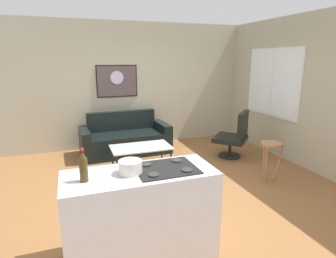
% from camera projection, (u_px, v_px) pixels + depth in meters
% --- Properties ---
extents(ground, '(6.40, 6.40, 0.04)m').
position_uv_depth(ground, '(172.00, 186.00, 4.57)').
color(ground, '#925F35').
extents(back_wall, '(6.40, 0.05, 2.80)m').
position_uv_depth(back_wall, '(136.00, 85.00, 6.44)').
color(back_wall, '#B4AD92').
rests_on(back_wall, ground).
extents(right_wall, '(0.05, 6.40, 2.80)m').
position_uv_depth(right_wall, '(295.00, 91.00, 5.35)').
color(right_wall, '#B2AB8F').
rests_on(right_wall, ground).
extents(couch, '(1.90, 0.92, 0.87)m').
position_uv_depth(couch, '(125.00, 140.00, 6.05)').
color(couch, black).
rests_on(couch, ground).
extents(coffee_table, '(1.08, 0.62, 0.44)m').
position_uv_depth(coffee_table, '(141.00, 148.00, 5.08)').
color(coffee_table, silver).
rests_on(coffee_table, ground).
extents(armchair, '(0.88, 0.88, 0.98)m').
position_uv_depth(armchair, '(235.00, 136.00, 5.71)').
color(armchair, black).
rests_on(armchair, ground).
extents(bar_stool, '(0.37, 0.37, 0.68)m').
position_uv_depth(bar_stool, '(271.00, 152.00, 4.56)').
color(bar_stool, '#A77045').
rests_on(bar_stool, ground).
extents(kitchen_counter, '(1.49, 0.61, 0.95)m').
position_uv_depth(kitchen_counter, '(141.00, 214.00, 2.83)').
color(kitchen_counter, silver).
rests_on(kitchen_counter, ground).
extents(soda_bottle, '(0.07, 0.07, 0.31)m').
position_uv_depth(soda_bottle, '(83.00, 167.00, 2.48)').
color(soda_bottle, '#483516').
rests_on(soda_bottle, kitchen_counter).
extents(mixing_bowl, '(0.23, 0.23, 0.13)m').
position_uv_depth(mixing_bowl, '(130.00, 167.00, 2.67)').
color(mixing_bowl, silver).
rests_on(mixing_bowl, kitchen_counter).
extents(wall_painting, '(0.91, 0.03, 0.71)m').
position_uv_depth(wall_painting, '(117.00, 81.00, 6.23)').
color(wall_painting, black).
extents(window, '(0.03, 1.58, 1.42)m').
position_uv_depth(window, '(273.00, 83.00, 5.86)').
color(window, silver).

